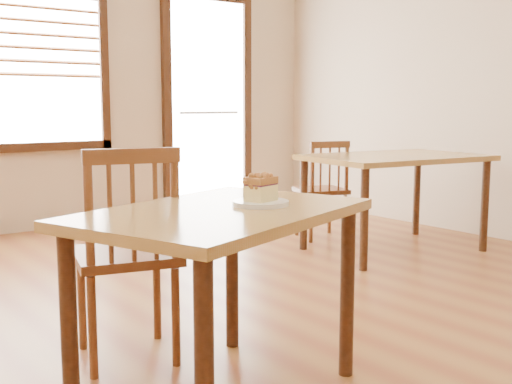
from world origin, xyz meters
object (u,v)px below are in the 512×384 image
cafe_chair_second (323,189)px  cake_slice (261,187)px  cafe_table_main (221,238)px  plate (261,203)px  cafe_chair_main (127,253)px  cafe_table_second (395,166)px

cafe_chair_second → cake_slice: (-2.19, -2.02, 0.39)m
cafe_table_main → plate: bearing=-26.8°
cafe_chair_main → cafe_table_second: bearing=-148.8°
cafe_table_main → cafe_chair_second: cafe_chair_second is taller
cafe_table_main → cafe_chair_main: cafe_chair_main is taller
cafe_table_second → plate: plate is taller
cafe_table_second → plate: size_ratio=6.56×
cafe_table_main → plate: 0.21m
cafe_table_second → cafe_chair_second: cafe_chair_second is taller
cafe_table_second → plate: 2.70m
cafe_chair_second → cake_slice: cake_slice is taller
cafe_chair_main → cafe_chair_second: 2.86m
cafe_chair_main → cake_slice: bearing=130.7°
plate → cafe_table_main: bearing=172.6°
cafe_table_main → cafe_chair_main: bearing=81.9°
cafe_chair_second → plate: (-2.19, -2.02, 0.33)m
cafe_chair_second → plate: size_ratio=3.89×
cafe_table_main → cafe_chair_main: (-0.11, 0.57, -0.15)m
cafe_table_main → cake_slice: cake_slice is taller
plate → cafe_chair_second: bearing=42.6°
cake_slice → plate: bearing=-143.0°
cafe_table_main → cafe_chair_second: size_ratio=1.51×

